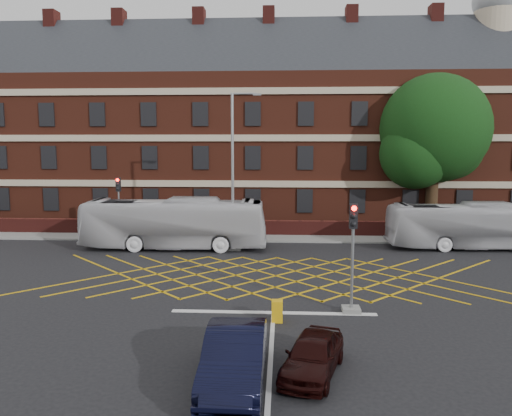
# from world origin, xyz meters

# --- Properties ---
(ground) EXTENTS (120.00, 120.00, 0.00)m
(ground) POSITION_xyz_m (0.00, 0.00, 0.00)
(ground) COLOR black
(ground) RESTS_ON ground
(victorian_building) EXTENTS (51.00, 12.17, 20.40)m
(victorian_building) POSITION_xyz_m (0.25, 22.00, 7.84)
(victorian_building) COLOR #592317
(victorian_building) RESTS_ON ground
(boundary_wall) EXTENTS (56.00, 0.50, 1.10)m
(boundary_wall) POSITION_xyz_m (0.00, 13.00, 0.55)
(boundary_wall) COLOR #501915
(boundary_wall) RESTS_ON ground
(far_pavement) EXTENTS (60.00, 3.00, 0.12)m
(far_pavement) POSITION_xyz_m (0.00, 12.00, 0.06)
(far_pavement) COLOR slate
(far_pavement) RESTS_ON ground
(box_junction_hatching) EXTENTS (8.22, 8.22, 0.02)m
(box_junction_hatching) POSITION_xyz_m (0.00, 2.00, 0.01)
(box_junction_hatching) COLOR #CC990C
(box_junction_hatching) RESTS_ON ground
(stop_line) EXTENTS (8.00, 0.30, 0.02)m
(stop_line) POSITION_xyz_m (0.00, -3.50, 0.01)
(stop_line) COLOR silver
(stop_line) RESTS_ON ground
(centre_line) EXTENTS (0.15, 14.00, 0.02)m
(centre_line) POSITION_xyz_m (0.00, -10.00, 0.01)
(centre_line) COLOR silver
(centre_line) RESTS_ON ground
(bus_left) EXTENTS (11.55, 2.85, 3.21)m
(bus_left) POSITION_xyz_m (-6.46, 8.25, 1.60)
(bus_left) COLOR silver
(bus_left) RESTS_ON ground
(bus_right) EXTENTS (10.51, 2.70, 2.91)m
(bus_right) POSITION_xyz_m (12.18, 9.26, 1.46)
(bus_right) COLOR #BDBCC1
(bus_right) RESTS_ON ground
(car_navy) EXTENTS (1.63, 4.62, 1.52)m
(car_navy) POSITION_xyz_m (-0.94, -9.34, 0.76)
(car_navy) COLOR black
(car_navy) RESTS_ON ground
(car_maroon) EXTENTS (2.30, 3.69, 1.17)m
(car_maroon) POSITION_xyz_m (1.22, -8.66, 0.59)
(car_maroon) COLOR black
(car_maroon) RESTS_ON ground
(deciduous_tree) EXTENTS (8.12, 8.02, 11.68)m
(deciduous_tree) POSITION_xyz_m (11.39, 15.52, 7.11)
(deciduous_tree) COLOR black
(deciduous_tree) RESTS_ON ground
(traffic_light_near) EXTENTS (0.70, 0.70, 4.27)m
(traffic_light_near) POSITION_xyz_m (3.03, -3.26, 1.76)
(traffic_light_near) COLOR slate
(traffic_light_near) RESTS_ON ground
(traffic_light_far) EXTENTS (0.70, 0.70, 4.27)m
(traffic_light_far) POSITION_xyz_m (-10.90, 11.05, 1.76)
(traffic_light_far) COLOR slate
(traffic_light_far) RESTS_ON ground
(street_lamp) EXTENTS (2.25, 1.00, 9.60)m
(street_lamp) POSITION_xyz_m (-2.70, 8.13, 3.36)
(street_lamp) COLOR slate
(street_lamp) RESTS_ON ground
(direction_signs) EXTENTS (1.10, 0.16, 2.20)m
(direction_signs) POSITION_xyz_m (-13.27, 11.92, 1.38)
(direction_signs) COLOR gray
(direction_signs) RESTS_ON ground
(utility_cabinet) EXTENTS (0.41, 0.41, 0.80)m
(utility_cabinet) POSITION_xyz_m (0.16, -4.45, 0.40)
(utility_cabinet) COLOR gold
(utility_cabinet) RESTS_ON ground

